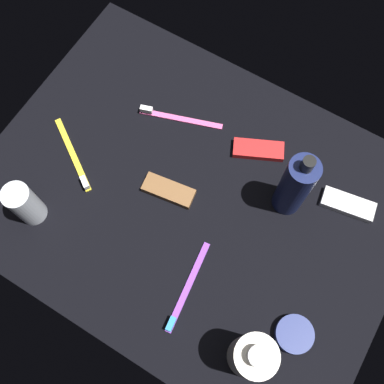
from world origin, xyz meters
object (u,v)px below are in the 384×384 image
(snack_bar_brown, at_px, (169,190))
(snack_bar_red, at_px, (258,150))
(lotion_bottle, at_px, (295,186))
(toothbrush_purple, at_px, (186,292))
(cream_tin_left, at_px, (294,334))
(toothbrush_pink, at_px, (176,117))
(toothbrush_yellow, at_px, (74,158))
(deodorant_stick, at_px, (25,204))
(bodywash_bottle, at_px, (251,357))
(snack_bar_white, at_px, (348,204))

(snack_bar_brown, bearing_deg, snack_bar_red, -131.30)
(lotion_bottle, height_order, snack_bar_red, lotion_bottle)
(toothbrush_purple, height_order, cream_tin_left, same)
(toothbrush_pink, relative_size, snack_bar_brown, 1.68)
(toothbrush_purple, distance_m, toothbrush_yellow, 0.36)
(deodorant_stick, bearing_deg, bodywash_bottle, 177.80)
(bodywash_bottle, xyz_separation_m, toothbrush_yellow, (0.49, -0.16, -0.07))
(bodywash_bottle, bearing_deg, deodorant_stick, -2.20)
(cream_tin_left, bearing_deg, snack_bar_red, -51.81)
(toothbrush_purple, relative_size, toothbrush_pink, 1.03)
(toothbrush_yellow, height_order, cream_tin_left, same)
(toothbrush_pink, distance_m, snack_bar_white, 0.40)
(toothbrush_purple, bearing_deg, lotion_bottle, -107.09)
(snack_bar_white, height_order, snack_bar_brown, same)
(bodywash_bottle, xyz_separation_m, toothbrush_pink, (0.36, -0.34, -0.07))
(toothbrush_purple, distance_m, cream_tin_left, 0.21)
(toothbrush_yellow, bearing_deg, snack_bar_red, -146.22)
(lotion_bottle, distance_m, snack_bar_brown, 0.25)
(bodywash_bottle, bearing_deg, cream_tin_left, -125.11)
(deodorant_stick, xyz_separation_m, snack_bar_white, (-0.52, -0.33, -0.05))
(snack_bar_red, bearing_deg, toothbrush_purple, 68.56)
(snack_bar_red, bearing_deg, cream_tin_left, 102.91)
(snack_bar_white, bearing_deg, toothbrush_yellow, 10.94)
(snack_bar_red, bearing_deg, toothbrush_yellow, 8.50)
(deodorant_stick, relative_size, toothbrush_yellow, 0.70)
(toothbrush_purple, xyz_separation_m, snack_bar_red, (0.02, -0.32, 0.00))
(lotion_bottle, xyz_separation_m, snack_bar_red, (0.10, -0.07, -0.08))
(lotion_bottle, bearing_deg, toothbrush_purple, 72.91)
(toothbrush_purple, xyz_separation_m, toothbrush_yellow, (0.34, -0.11, 0.00))
(toothbrush_pink, xyz_separation_m, snack_bar_red, (-0.19, -0.02, 0.00))
(cream_tin_left, bearing_deg, lotion_bottle, -60.02)
(deodorant_stick, height_order, snack_bar_brown, deodorant_stick)
(toothbrush_purple, distance_m, snack_bar_white, 0.36)
(bodywash_bottle, height_order, cream_tin_left, bodywash_bottle)
(snack_bar_red, height_order, cream_tin_left, cream_tin_left)
(bodywash_bottle, distance_m, cream_tin_left, 0.11)
(snack_bar_red, bearing_deg, lotion_bottle, 120.27)
(toothbrush_purple, relative_size, toothbrush_yellow, 1.14)
(lotion_bottle, xyz_separation_m, snack_bar_white, (-0.11, -0.05, -0.08))
(toothbrush_purple, height_order, snack_bar_red, toothbrush_purple)
(deodorant_stick, bearing_deg, lotion_bottle, -146.22)
(deodorant_stick, relative_size, toothbrush_purple, 0.61)
(toothbrush_purple, xyz_separation_m, toothbrush_pink, (0.21, -0.30, 0.00))
(bodywash_bottle, xyz_separation_m, toothbrush_purple, (0.15, -0.04, -0.07))
(toothbrush_pink, distance_m, cream_tin_left, 0.49)
(lotion_bottle, xyz_separation_m, toothbrush_pink, (0.29, -0.05, -0.08))
(toothbrush_yellow, distance_m, snack_bar_red, 0.38)
(toothbrush_purple, distance_m, toothbrush_pink, 0.37)
(toothbrush_pink, bearing_deg, snack_bar_red, -173.09)
(toothbrush_yellow, distance_m, snack_bar_white, 0.56)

